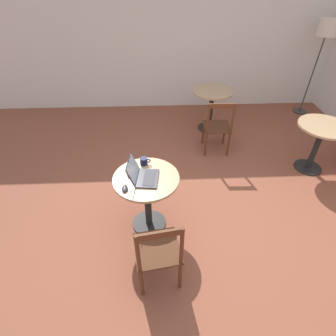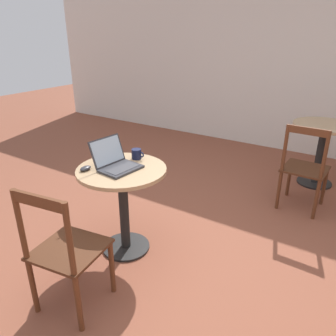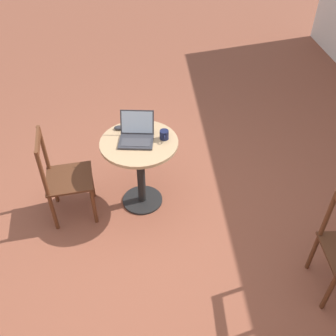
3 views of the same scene
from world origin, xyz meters
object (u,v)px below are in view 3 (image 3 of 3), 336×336
Objects in this scene: cafe_table_near at (140,158)px; mouse at (119,128)px; laptop at (136,135)px; drinking_glass at (149,125)px; chair_near_front at (64,178)px; mug at (164,135)px.

mouse is (-0.21, -0.18, 0.21)m from cafe_table_near.
laptop is 3.54× the size of drinking_glass.
chair_near_front is 9.16× the size of mouse.
mouse is 0.45m from mug.
chair_near_front reaches higher than drinking_glass.
cafe_table_near is 7.98× the size of drinking_glass.
chair_near_front is at bearing -78.50° from laptop.
mouse is 0.84× the size of mug.
drinking_glass is (-0.15, 0.11, 0.00)m from laptop.
chair_near_front reaches higher than mouse.
cafe_table_near is at bearing 32.17° from laptop.
chair_near_front is at bearing -58.88° from mouse.
drinking_glass is (-0.16, -0.14, 0.00)m from mug.
laptop reaches higher than chair_near_front.
laptop is 3.32× the size of mouse.
laptop is 2.80× the size of mug.
drinking_glass is at bearing 84.85° from mouse.
mouse is at bearing -95.15° from drinking_glass.
cafe_table_near is at bearing 98.71° from chair_near_front.
cafe_table_near is at bearing -27.12° from drinking_glass.
mug is (0.18, 0.41, 0.03)m from mouse.
laptop is (-0.14, 0.68, 0.35)m from chair_near_front.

